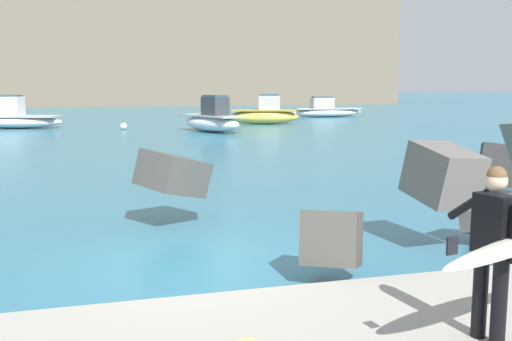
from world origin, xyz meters
TOP-DOWN VIEW (x-y plane):
  - ground_plane at (0.00, 0.00)m, footprint 400.00×400.00m
  - breakwater_jetty at (1.68, 0.80)m, footprint 25.31×6.49m
  - surfer_with_board at (2.41, -4.00)m, footprint 2.12×1.31m
  - boat_near_left at (-6.30, 32.50)m, footprint 6.49×3.77m
  - boat_near_right at (18.69, 39.83)m, footprint 6.44×2.15m
  - boat_mid_left at (10.67, 32.07)m, footprint 5.32×2.94m
  - boat_mid_centre at (5.60, 26.06)m, footprint 3.59×5.39m
  - mooring_buoy_inner at (0.53, 29.26)m, footprint 0.44×0.44m
  - headland_bluff at (7.30, 92.27)m, footprint 72.28×44.65m

SIDE VIEW (x-z plane):
  - ground_plane at x=0.00m, z-range 0.00..0.00m
  - mooring_buoy_inner at x=0.53m, z-range 0.00..0.44m
  - boat_near_right at x=18.69m, z-range -0.33..1.48m
  - boat_near_left at x=-6.30m, z-range -0.42..1.75m
  - boat_mid_left at x=10.67m, z-range -0.37..1.79m
  - boat_mid_centre at x=5.60m, z-range -0.40..1.82m
  - breakwater_jetty at x=1.68m, z-range -0.08..2.28m
  - surfer_with_board at x=2.41m, z-range 0.39..2.16m
  - headland_bluff at x=7.30m, z-range 0.02..18.05m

